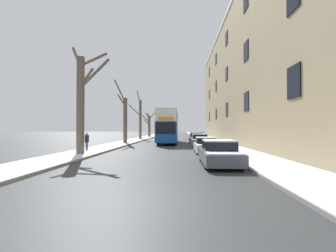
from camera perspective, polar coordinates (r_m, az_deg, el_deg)
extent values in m
plane|color=#303335|center=(6.27, -10.79, -18.70)|extent=(320.00, 320.00, 0.00)
cube|color=gray|center=(59.30, -4.23, -2.59)|extent=(3.07, 130.00, 0.13)
cube|color=silver|center=(59.30, -4.23, -2.51)|extent=(3.04, 130.00, 0.03)
cube|color=gray|center=(59.01, 7.66, -2.59)|extent=(3.07, 130.00, 0.13)
cube|color=silver|center=(59.00, 7.66, -2.51)|extent=(3.04, 130.00, 0.03)
cube|color=tan|center=(32.75, 22.62, 11.59)|extent=(9.00, 49.96, 17.83)
cube|color=black|center=(14.24, 29.31, 9.79)|extent=(0.08, 1.40, 1.80)
cube|color=black|center=(22.38, 19.26, 5.90)|extent=(0.08, 1.40, 1.80)
cube|color=black|center=(30.88, 14.70, 4.05)|extent=(0.08, 1.40, 1.80)
cube|color=black|center=(39.51, 12.13, 2.99)|extent=(0.08, 1.40, 1.80)
cube|color=black|center=(48.19, 10.48, 2.30)|extent=(0.08, 1.40, 1.80)
cube|color=black|center=(23.41, 19.20, 17.54)|extent=(0.08, 1.40, 1.80)
cube|color=black|center=(31.63, 14.67, 12.66)|extent=(0.08, 1.40, 1.80)
cube|color=black|center=(40.10, 12.11, 9.78)|extent=(0.08, 1.40, 1.80)
cube|color=black|center=(48.68, 10.47, 7.90)|extent=(0.08, 1.40, 1.80)
cube|color=black|center=(25.31, 19.15, 27.81)|extent=(0.08, 1.40, 1.80)
cube|color=black|center=(33.06, 14.64, 20.70)|extent=(0.08, 1.40, 1.80)
cube|color=black|center=(41.24, 12.09, 16.29)|extent=(0.08, 1.40, 1.80)
cube|color=black|center=(49.62, 10.45, 13.34)|extent=(0.08, 1.40, 1.80)
cube|color=beige|center=(34.40, 14.60, 25.80)|extent=(0.12, 48.96, 0.44)
cylinder|color=brown|center=(17.64, -21.34, 4.73)|extent=(0.56, 0.56, 7.21)
cylinder|color=brown|center=(18.36, -18.28, 15.76)|extent=(1.84, 1.02, 1.30)
cylinder|color=brown|center=(18.81, -22.14, 15.87)|extent=(1.12, 0.87, 1.73)
cylinder|color=brown|center=(17.31, -18.18, 12.51)|extent=(2.45, 0.80, 2.02)
cylinder|color=brown|center=(18.54, -19.91, 11.57)|extent=(0.58, 1.55, 1.78)
cylinder|color=brown|center=(29.81, -10.81, 1.29)|extent=(0.51, 0.51, 6.01)
cylinder|color=brown|center=(29.98, -11.71, 6.41)|extent=(1.09, 0.54, 1.57)
cylinder|color=brown|center=(28.59, -10.63, 4.18)|extent=(1.00, 2.66, 2.07)
cylinder|color=brown|center=(30.13, -12.12, 8.69)|extent=(1.51, 0.72, 2.95)
cylinder|color=brown|center=(41.33, -7.04, 1.59)|extent=(0.48, 0.48, 7.28)
cylinder|color=brown|center=(42.60, -7.47, 7.21)|extent=(1.17, 1.85, 2.94)
cylinder|color=brown|center=(41.94, -8.50, 4.01)|extent=(2.43, 0.77, 2.23)
cylinder|color=brown|center=(41.88, -6.97, 4.50)|extent=(0.23, 0.99, 1.65)
cylinder|color=brown|center=(53.78, -4.78, -0.09)|extent=(0.62, 0.62, 5.16)
cylinder|color=brown|center=(54.48, -5.00, 1.77)|extent=(0.89, 1.49, 3.01)
cylinder|color=brown|center=(53.37, -5.63, 1.87)|extent=(1.70, 1.41, 1.70)
cylinder|color=brown|center=(53.43, -5.46, 0.99)|extent=(1.41, 1.17, 1.45)
cylinder|color=brown|center=(54.16, -5.18, 2.55)|extent=(1.11, 0.75, 1.55)
cylinder|color=brown|center=(54.90, -3.93, 2.74)|extent=(1.57, 2.44, 1.99)
cube|color=#194C99|center=(30.87, 0.08, -1.45)|extent=(2.49, 11.46, 2.46)
cube|color=silver|center=(30.91, 0.08, 2.15)|extent=(2.44, 11.23, 1.41)
cube|color=silver|center=(30.96, 0.08, 3.56)|extent=(2.44, 11.23, 0.12)
cube|color=black|center=(30.87, 0.08, -0.57)|extent=(2.52, 10.08, 1.28)
cube|color=black|center=(30.92, 0.08, 2.28)|extent=(2.52, 10.08, 1.07)
cube|color=black|center=(25.17, -0.60, -0.53)|extent=(2.24, 0.06, 1.35)
cube|color=orange|center=(25.19, -0.60, 2.01)|extent=(1.74, 0.05, 0.32)
cylinder|color=black|center=(27.56, -2.53, -3.63)|extent=(0.30, 1.12, 1.12)
cylinder|color=black|center=(27.43, 1.96, -3.65)|extent=(0.30, 1.12, 1.12)
cylinder|color=black|center=(34.17, -1.44, -3.08)|extent=(0.30, 1.12, 1.12)
cylinder|color=black|center=(34.07, 2.18, -3.09)|extent=(0.30, 1.12, 1.12)
cube|color=#474C56|center=(12.41, 12.85, -7.53)|extent=(1.86, 4.23, 0.59)
cube|color=black|center=(12.52, 12.71, -4.95)|extent=(1.60, 2.11, 0.51)
cube|color=silver|center=(12.50, 12.71, -3.62)|extent=(1.56, 2.01, 0.08)
cube|color=silver|center=(10.90, 14.19, -6.74)|extent=(1.67, 1.10, 0.06)
cylinder|color=black|center=(11.06, 9.75, -9.07)|extent=(0.20, 0.66, 0.66)
cylinder|color=black|center=(11.37, 18.07, -8.82)|extent=(0.20, 0.66, 0.66)
cylinder|color=black|center=(13.56, 8.50, -7.54)|extent=(0.20, 0.66, 0.66)
cylinder|color=black|center=(13.81, 15.32, -7.40)|extent=(0.20, 0.66, 0.66)
cube|color=silver|center=(18.66, 9.53, -5.33)|extent=(1.73, 4.44, 0.55)
cube|color=black|center=(18.81, 9.47, -3.71)|extent=(1.49, 2.22, 0.48)
cube|color=silver|center=(18.79, 9.46, -2.89)|extent=(1.45, 2.11, 0.06)
cube|color=silver|center=(17.08, 10.12, -4.74)|extent=(1.55, 1.16, 0.05)
cylinder|color=black|center=(17.28, 7.53, -6.11)|extent=(0.20, 0.65, 0.65)
cylinder|color=black|center=(17.46, 12.50, -6.05)|extent=(0.20, 0.65, 0.65)
cylinder|color=black|center=(19.93, 6.94, -5.40)|extent=(0.20, 0.65, 0.65)
cylinder|color=black|center=(20.09, 11.25, -5.36)|extent=(0.20, 0.65, 0.65)
cube|color=#474C56|center=(24.48, 7.99, -4.10)|extent=(1.75, 4.31, 0.68)
cube|color=black|center=(24.62, 7.95, -2.69)|extent=(1.50, 2.15, 0.51)
cube|color=silver|center=(24.61, 7.95, -2.05)|extent=(1.47, 2.05, 0.05)
cube|color=silver|center=(22.94, 8.31, -3.42)|extent=(1.57, 1.12, 0.04)
cylinder|color=black|center=(23.15, 6.37, -4.74)|extent=(0.20, 0.66, 0.66)
cylinder|color=black|center=(23.28, 10.14, -4.71)|extent=(0.20, 0.66, 0.66)
cylinder|color=black|center=(25.72, 6.04, -4.35)|extent=(0.20, 0.66, 0.66)
cylinder|color=black|center=(25.84, 9.43, -4.32)|extent=(0.20, 0.66, 0.66)
cube|color=navy|center=(30.14, 7.06, -3.52)|extent=(1.73, 4.04, 0.63)
cube|color=black|center=(30.28, 7.04, -2.34)|extent=(1.49, 2.02, 0.60)
cube|color=silver|center=(30.27, 7.04, -1.68)|extent=(1.45, 1.92, 0.09)
cube|color=silver|center=(28.70, 7.26, -2.95)|extent=(1.56, 1.06, 0.08)
cylinder|color=black|center=(28.90, 5.73, -3.97)|extent=(0.20, 0.65, 0.65)
cylinder|color=black|center=(29.01, 8.72, -3.95)|extent=(0.20, 0.65, 0.65)
cylinder|color=black|center=(31.32, 5.53, -3.72)|extent=(0.20, 0.65, 0.65)
cylinder|color=black|center=(31.42, 8.28, -3.71)|extent=(0.20, 0.65, 0.65)
cube|color=white|center=(44.71, -0.03, -1.57)|extent=(2.01, 5.56, 2.19)
cube|color=black|center=(41.95, -0.24, -0.92)|extent=(1.77, 0.06, 0.96)
cylinder|color=black|center=(43.02, -1.34, -2.90)|extent=(0.22, 0.68, 0.68)
cylinder|color=black|center=(42.92, 1.02, -2.91)|extent=(0.22, 0.68, 0.68)
cylinder|color=black|center=(46.56, -1.00, -2.74)|extent=(0.22, 0.68, 0.68)
cylinder|color=black|center=(46.47, 1.18, -2.75)|extent=(0.22, 0.68, 0.68)
cylinder|color=navy|center=(21.04, -19.95, -4.98)|extent=(0.17, 0.17, 0.75)
cylinder|color=navy|center=(21.19, -19.89, -4.95)|extent=(0.17, 0.17, 0.75)
cylinder|color=black|center=(21.07, -19.91, -3.07)|extent=(0.35, 0.35, 0.65)
sphere|color=#8C6647|center=(21.06, -19.90, -1.90)|extent=(0.21, 0.21, 0.21)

